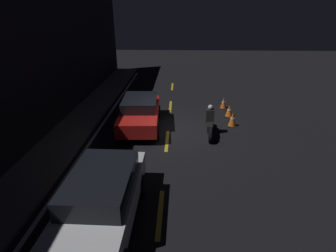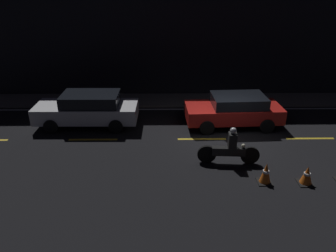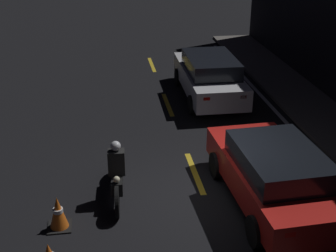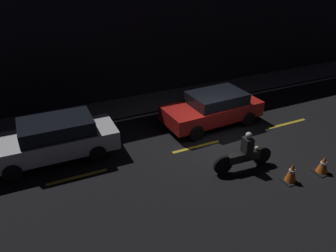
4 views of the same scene
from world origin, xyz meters
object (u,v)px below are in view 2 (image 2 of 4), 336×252
motorcycle (229,149)px  traffic_cone_near (266,173)px  sedan_white (88,109)px  traffic_cone_mid (307,175)px  taxi_red (234,110)px

motorcycle → traffic_cone_near: size_ratio=3.09×
motorcycle → traffic_cone_near: bearing=-47.4°
sedan_white → traffic_cone_mid: bearing=150.2°
sedan_white → motorcycle: 6.61m
motorcycle → traffic_cone_near: motorcycle is taller
taxi_red → traffic_cone_mid: 4.84m
taxi_red → traffic_cone_mid: taxi_red is taller
motorcycle → traffic_cone_mid: motorcycle is taller
traffic_cone_near → sedan_white: bearing=145.3°
sedan_white → taxi_red: 6.50m
sedan_white → motorcycle: size_ratio=2.03×
taxi_red → motorcycle: 3.39m
sedan_white → traffic_cone_mid: (7.98, -4.68, -0.48)m
taxi_red → motorcycle: (-0.82, -3.28, -0.18)m
taxi_red → traffic_cone_near: bearing=89.4°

